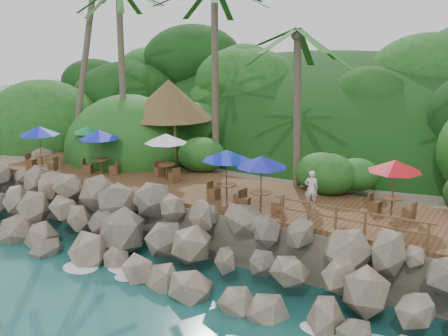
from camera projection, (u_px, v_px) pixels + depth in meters
The scene contains 11 objects.
ground at pixel (144, 286), 20.85m from camera, with size 140.00×140.00×0.00m, color #19514F.
land_base at pixel (306, 170), 33.84m from camera, with size 32.00×25.20×2.10m, color gray.
jungle_hill at pixel (344, 162), 40.32m from camera, with size 44.80×28.00×15.40m, color #143811.
seawall at pixel (174, 241), 22.22m from camera, with size 29.00×4.00×2.30m, color gray, non-canonical shape.
terrace at pixel (224, 193), 25.27m from camera, with size 26.00×5.00×0.20m, color brown.
jungle_foliage at pixel (299, 190), 33.28m from camera, with size 44.00×16.00×12.00m, color #143811, non-canonical shape.
foam_line at pixel (149, 282), 21.09m from camera, with size 25.20×0.80×0.06m.
palapa at pixel (169, 99), 30.52m from camera, with size 5.08×5.08×4.60m.
dining_clusters at pixel (189, 148), 25.21m from camera, with size 24.51×5.36×2.34m.
railing at pixel (350, 219), 19.72m from camera, with size 6.10×0.10×1.00m.
waiter at pixel (311, 189), 22.80m from camera, with size 0.58×0.38×1.59m, color white.
Camera 1 is at (12.50, -14.68, 9.67)m, focal length 43.09 mm.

